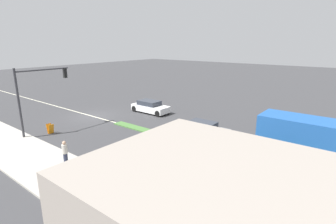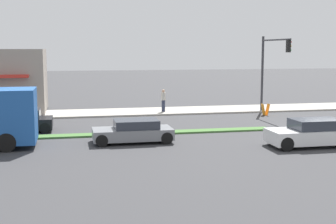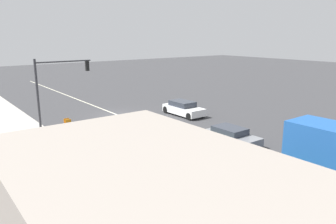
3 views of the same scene
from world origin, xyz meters
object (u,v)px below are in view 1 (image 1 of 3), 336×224
Objects in this scene: suv_grey at (203,129)px; van_white at (150,107)px; warning_aframe_sign at (50,129)px; pedestrian at (65,153)px; traffic_signal_main at (35,89)px; suv_black at (256,169)px; delivery_truck at (315,141)px.

suv_grey is 9.01m from van_white.
warning_aframe_sign is 0.21× the size of suv_grey.
traffic_signal_main is at bearing -105.86° from pedestrian.
suv_black reaches higher than warning_aframe_sign.
warning_aframe_sign is at bearing -78.69° from suv_black.
delivery_truck is at bearing 112.30° from warning_aframe_sign.
delivery_truck is 17.07m from van_white.
traffic_signal_main is at bearing -44.20° from warning_aframe_sign.
warning_aframe_sign is (-0.57, 0.55, -3.47)m from traffic_signal_main.
warning_aframe_sign is 0.11× the size of delivery_truck.
suv_black is 16.36m from van_white.
traffic_signal_main is 14.35m from suv_grey.
van_white is (-13.27, -4.89, -0.35)m from pedestrian.
traffic_signal_main reaches higher than van_white.
van_white is at bearing -159.77° from pedestrian.
traffic_signal_main is 8.35m from pedestrian.
delivery_truck is at bearing 131.26° from pedestrian.
delivery_truck is (-8.32, 19.46, -2.43)m from traffic_signal_main.
warning_aframe_sign is 0.19× the size of van_white.
pedestrian is at bearing 74.14° from traffic_signal_main.
pedestrian is at bearing 68.79° from warning_aframe_sign.
van_white is at bearing -116.12° from suv_black.
traffic_signal_main is 18.07m from suv_black.
traffic_signal_main reaches higher than suv_grey.
suv_black is at bearing 102.76° from traffic_signal_main.
delivery_truck reaches higher than suv_black.
pedestrian is (2.14, 7.53, -2.90)m from traffic_signal_main.
warning_aframe_sign is 0.21× the size of suv_black.
suv_black is (-6.07, 9.80, -0.38)m from pedestrian.
pedestrian reaches higher than suv_grey.
van_white reaches higher than suv_grey.
delivery_truck is at bearing 154.15° from suv_black.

